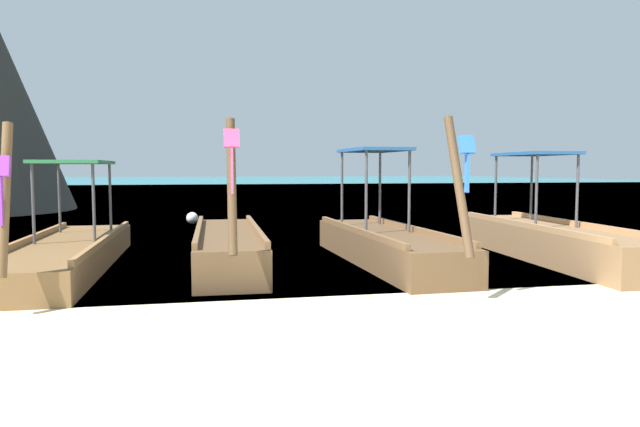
% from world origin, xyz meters
% --- Properties ---
extents(ground, '(120.00, 120.00, 0.00)m').
position_xyz_m(ground, '(0.00, 0.00, 0.00)').
color(ground, beige).
extents(sea_water, '(120.00, 120.00, 0.00)m').
position_xyz_m(sea_water, '(0.00, 62.31, 0.00)').
color(sea_water, teal).
rests_on(sea_water, ground).
extents(longtail_boat_violet_ribbon, '(1.41, 6.52, 2.28)m').
position_xyz_m(longtail_boat_violet_ribbon, '(-4.20, 5.37, 0.30)').
color(longtail_boat_violet_ribbon, brown).
rests_on(longtail_boat_violet_ribbon, ground).
extents(longtail_boat_pink_ribbon, '(1.22, 5.61, 2.40)m').
position_xyz_m(longtail_boat_pink_ribbon, '(-1.49, 5.24, 0.31)').
color(longtail_boat_pink_ribbon, brown).
rests_on(longtail_boat_pink_ribbon, ground).
extents(longtail_boat_blue_ribbon, '(1.32, 5.96, 2.44)m').
position_xyz_m(longtail_boat_blue_ribbon, '(1.31, 4.84, 0.36)').
color(longtail_boat_blue_ribbon, brown).
rests_on(longtail_boat_blue_ribbon, ground).
extents(longtail_boat_yellow_ribbon, '(1.49, 6.34, 2.52)m').
position_xyz_m(longtail_boat_yellow_ribbon, '(4.50, 4.59, 0.37)').
color(longtail_boat_yellow_ribbon, olive).
rests_on(longtail_boat_yellow_ribbon, ground).
extents(mooring_buoy_near, '(0.36, 0.36, 0.36)m').
position_xyz_m(mooring_buoy_near, '(-2.18, 13.35, 0.18)').
color(mooring_buoy_near, white).
rests_on(mooring_buoy_near, sea_water).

